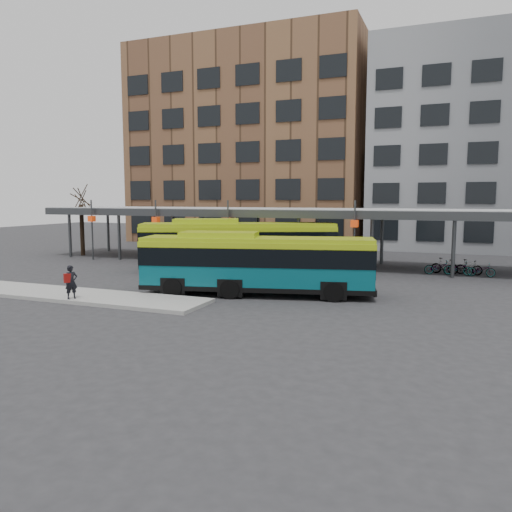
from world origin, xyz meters
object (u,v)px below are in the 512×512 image
(tree, at_px, (82,227))
(bus_rear, at_px, (238,244))
(pedestrian, at_px, (71,282))
(bus_front, at_px, (256,262))

(tree, height_order, bus_rear, tree)
(pedestrian, bearing_deg, bus_front, -26.69)
(bus_front, bearing_deg, pedestrian, -159.57)
(bus_rear, bearing_deg, tree, 142.53)
(tree, distance_m, pedestrian, 20.90)
(bus_rear, xyz_separation_m, pedestrian, (-3.25, -12.20, -0.86))
(pedestrian, bearing_deg, tree, 68.83)
(tree, distance_m, bus_front, 23.48)
(bus_rear, relative_size, pedestrian, 8.06)
(tree, relative_size, bus_rear, 0.43)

